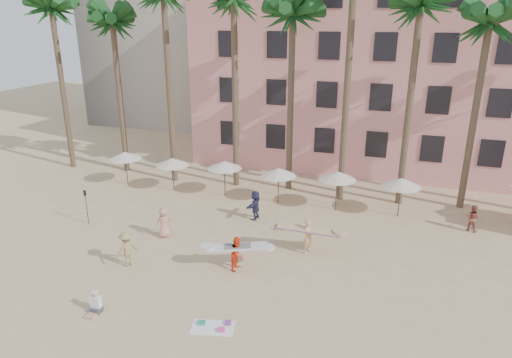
{
  "coord_description": "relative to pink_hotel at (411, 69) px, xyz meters",
  "views": [
    {
      "loc": [
        6.43,
        -15.97,
        12.22
      ],
      "look_at": [
        -0.55,
        6.0,
        4.0
      ],
      "focal_mm": 32.0,
      "sensor_mm": 36.0,
      "label": 1
    }
  ],
  "objects": [
    {
      "name": "carrier_yellow",
      "position": [
        -4.61,
        -19.88,
        -6.91
      ],
      "size": [
        3.46,
        1.26,
        1.95
      ],
      "color": "#DEA87D",
      "rests_on": "ground"
    },
    {
      "name": "pink_hotel",
      "position": [
        0.0,
        0.0,
        0.0
      ],
      "size": [
        35.0,
        14.0,
        16.0
      ],
      "primitive_type": "cube",
      "color": "pink",
      "rests_on": "ground"
    },
    {
      "name": "umbrella_row",
      "position": [
        -10.0,
        -13.5,
        -5.67
      ],
      "size": [
        22.5,
        2.7,
        2.73
      ],
      "color": "#332B23",
      "rests_on": "ground"
    },
    {
      "name": "beachgoers",
      "position": [
        -8.82,
        -19.24,
        -7.08
      ],
      "size": [
        18.59,
        11.03,
        1.9
      ],
      "color": "tan",
      "rests_on": "ground"
    },
    {
      "name": "ground",
      "position": [
        -7.0,
        -26.0,
        -8.0
      ],
      "size": [
        120.0,
        120.0,
        0.0
      ],
      "primitive_type": "plane",
      "color": "#D1B789",
      "rests_on": "ground"
    },
    {
      "name": "carrier_white",
      "position": [
        -7.68,
        -22.69,
        -7.04
      ],
      "size": [
        3.09,
        1.57,
        1.79
      ],
      "color": "#FF431A",
      "rests_on": "ground"
    },
    {
      "name": "beach_towel",
      "position": [
        -7.04,
        -27.42,
        -7.97
      ],
      "size": [
        1.98,
        1.37,
        0.14
      ],
      "color": "white",
      "rests_on": "ground"
    },
    {
      "name": "paddle",
      "position": [
        -18.45,
        -20.38,
        -6.59
      ],
      "size": [
        0.18,
        0.04,
        2.23
      ],
      "color": "black",
      "rests_on": "ground"
    },
    {
      "name": "seated_man",
      "position": [
        -12.35,
        -28.05,
        -7.65
      ],
      "size": [
        0.45,
        0.79,
        1.02
      ],
      "color": "#3F3F4C",
      "rests_on": "ground"
    },
    {
      "name": "palm_row",
      "position": [
        -6.49,
        -11.0,
        4.97
      ],
      "size": [
        44.4,
        5.4,
        16.3
      ],
      "color": "brown",
      "rests_on": "ground"
    }
  ]
}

